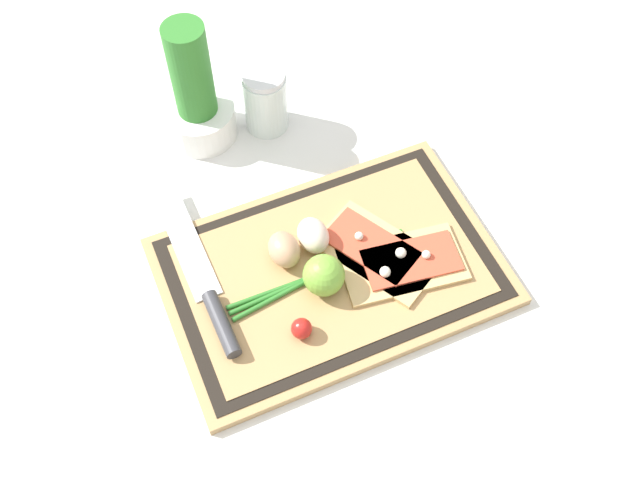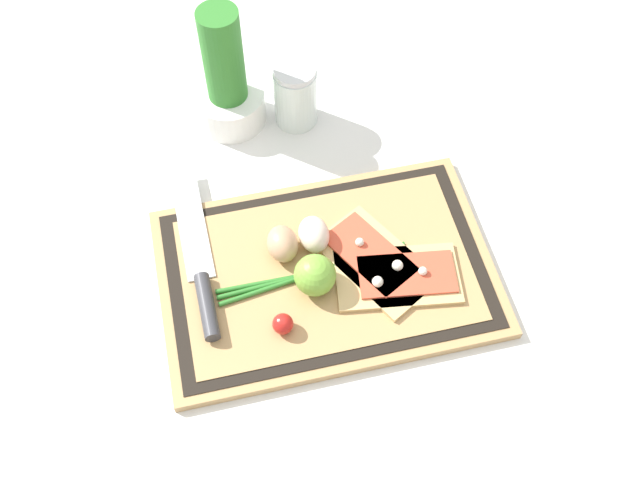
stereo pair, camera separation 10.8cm
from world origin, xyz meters
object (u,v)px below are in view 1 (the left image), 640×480
knife (209,295)px  herb_pot (196,100)px  pizza_slice_near (404,263)px  egg_brown (284,249)px  cherry_tomato_red (302,329)px  sauce_jar (266,103)px  pizza_slice_far (377,251)px  lime (324,275)px  egg_pink (313,235)px

knife → herb_pot: size_ratio=1.38×
pizza_slice_near → egg_brown: bearing=152.2°
herb_pot → cherry_tomato_red: bearing=-89.2°
egg_brown → sauce_jar: sauce_jar is taller
pizza_slice_far → lime: 0.10m
pizza_slice_near → pizza_slice_far: same height
pizza_slice_far → lime: bearing=-167.8°
egg_brown → herb_pot: size_ratio=0.26×
egg_brown → cherry_tomato_red: 0.12m
pizza_slice_near → sauce_jar: size_ratio=1.66×
pizza_slice_near → egg_pink: bearing=140.7°
pizza_slice_near → lime: (-0.12, 0.01, 0.02)m
pizza_slice_far → egg_pink: egg_pink is taller
egg_brown → sauce_jar: 0.28m
pizza_slice_near → sauce_jar: bearing=102.6°
egg_pink → egg_brown: bearing=-173.2°
pizza_slice_far → cherry_tomato_red: cherry_tomato_red is taller
egg_brown → cherry_tomato_red: bearing=-101.3°
knife → cherry_tomato_red: 0.14m
lime → cherry_tomato_red: lime is taller
knife → lime: 0.16m
cherry_tomato_red → egg_brown: bearing=78.7°
pizza_slice_near → egg_pink: egg_pink is taller
knife → pizza_slice_far: bearing=-6.1°
knife → pizza_slice_near: bearing=-12.7°
pizza_slice_near → egg_pink: (-0.11, 0.09, 0.02)m
knife → egg_brown: size_ratio=5.26×
cherry_tomato_red → herb_pot: (-0.01, 0.41, 0.04)m
egg_brown → sauce_jar: size_ratio=0.51×
pizza_slice_far → knife: bearing=173.9°
knife → lime: size_ratio=5.13×
pizza_slice_near → cherry_tomato_red: cherry_tomato_red is taller
pizza_slice_far → egg_brown: size_ratio=3.43×
egg_brown → pizza_slice_far: bearing=-19.8°
pizza_slice_far → sauce_jar: size_ratio=1.75×
pizza_slice_near → sauce_jar: (-0.08, 0.35, 0.03)m
pizza_slice_near → herb_pot: size_ratio=0.85×
knife → egg_brown: egg_brown is taller
pizza_slice_far → egg_pink: size_ratio=3.43×
cherry_tomato_red → herb_pot: size_ratio=0.13×
lime → pizza_slice_far: bearing=12.2°
cherry_tomato_red → sauce_jar: 0.40m
pizza_slice_near → cherry_tomato_red: (-0.18, -0.04, 0.01)m
egg_brown → herb_pot: bearing=95.9°
herb_pot → knife: bearing=-106.5°
egg_brown → egg_pink: bearing=6.8°
pizza_slice_near → pizza_slice_far: size_ratio=0.94×
cherry_tomato_red → sauce_jar: (0.10, 0.39, 0.02)m
knife → sauce_jar: bearing=55.2°
knife → sauce_jar: (0.20, 0.28, 0.02)m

